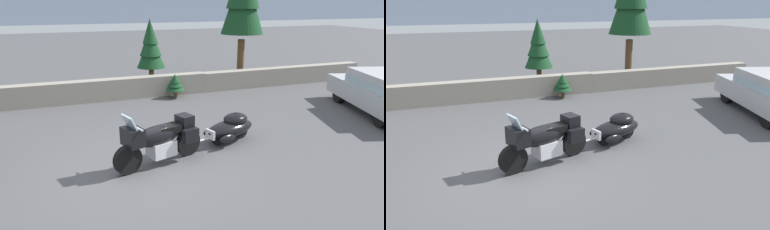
# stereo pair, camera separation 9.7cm
# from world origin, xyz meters

# --- Properties ---
(ground_plane) EXTENTS (80.00, 80.00, 0.00)m
(ground_plane) POSITION_xyz_m (0.00, 0.00, 0.00)
(ground_plane) COLOR #4C4C4F
(stone_guard_wall) EXTENTS (24.00, 0.57, 0.95)m
(stone_guard_wall) POSITION_xyz_m (-0.83, 6.26, 0.43)
(stone_guard_wall) COLOR gray
(stone_guard_wall) RESTS_ON ground
(touring_motorcycle) EXTENTS (2.24, 1.15, 1.33)m
(touring_motorcycle) POSITION_xyz_m (0.42, 0.10, 0.62)
(touring_motorcycle) COLOR black
(touring_motorcycle) RESTS_ON ground
(car_shaped_trailer) EXTENTS (2.21, 1.13, 0.76)m
(car_shaped_trailer) POSITION_xyz_m (2.59, 0.79, 0.41)
(car_shaped_trailer) COLOR black
(car_shaped_trailer) RESTS_ON ground
(pine_tree_secondary) EXTENTS (1.17, 1.17, 2.97)m
(pine_tree_secondary) POSITION_xyz_m (2.07, 7.27, 1.86)
(pine_tree_secondary) COLOR brown
(pine_tree_secondary) RESTS_ON ground
(pine_sapling_near) EXTENTS (0.75, 0.75, 0.93)m
(pine_sapling_near) POSITION_xyz_m (2.61, 5.70, 0.58)
(pine_sapling_near) COLOR brown
(pine_sapling_near) RESTS_ON ground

